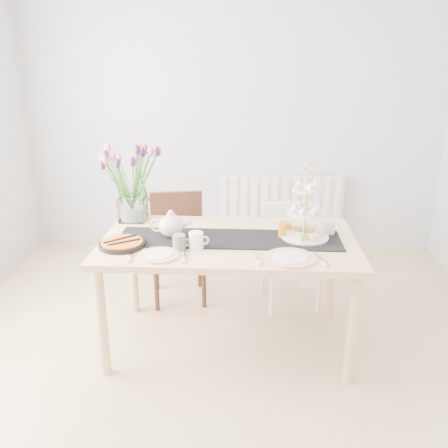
# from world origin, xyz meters

# --- Properties ---
(room_shell) EXTENTS (4.50, 4.50, 4.50)m
(room_shell) POSITION_xyz_m (0.00, 0.00, 1.30)
(room_shell) COLOR tan
(room_shell) RESTS_ON ground
(radiator) EXTENTS (1.20, 0.08, 0.60)m
(radiator) POSITION_xyz_m (0.50, 2.19, 0.45)
(radiator) COLOR white
(radiator) RESTS_ON room_shell
(dining_table) EXTENTS (1.60, 0.90, 0.75)m
(dining_table) POSITION_xyz_m (0.06, 0.46, 0.67)
(dining_table) COLOR tan
(dining_table) RESTS_ON ground
(chair_brown) EXTENTS (0.48, 0.48, 0.84)m
(chair_brown) POSITION_xyz_m (-0.38, 1.15, 0.48)
(chair_brown) COLOR #321812
(chair_brown) RESTS_ON ground
(chair_white) EXTENTS (0.45, 0.45, 0.78)m
(chair_white) POSITION_xyz_m (0.50, 1.11, 0.45)
(chair_white) COLOR white
(chair_white) RESTS_ON ground
(table_runner) EXTENTS (1.40, 0.35, 0.01)m
(table_runner) POSITION_xyz_m (0.06, 0.46, 0.75)
(table_runner) COLOR black
(table_runner) RESTS_ON dining_table
(tulip_vase) EXTENTS (0.65, 0.65, 0.56)m
(tulip_vase) POSITION_xyz_m (-0.63, 0.80, 1.11)
(tulip_vase) COLOR silver
(tulip_vase) RESTS_ON dining_table
(cake_stand) EXTENTS (0.30, 0.30, 0.44)m
(cake_stand) POSITION_xyz_m (0.54, 0.50, 0.88)
(cake_stand) COLOR gold
(cake_stand) RESTS_ON dining_table
(teapot) EXTENTS (0.26, 0.21, 0.17)m
(teapot) POSITION_xyz_m (-0.30, 0.47, 0.83)
(teapot) COLOR white
(teapot) RESTS_ON dining_table
(cream_jug) EXTENTS (0.10, 0.10, 0.09)m
(cream_jug) POSITION_xyz_m (0.70, 0.60, 0.80)
(cream_jug) COLOR silver
(cream_jug) RESTS_ON dining_table
(tart_tin) EXTENTS (0.28, 0.28, 0.03)m
(tart_tin) POSITION_xyz_m (-0.58, 0.30, 0.77)
(tart_tin) COLOR black
(tart_tin) RESTS_ON dining_table
(mug_grey) EXTENTS (0.08, 0.08, 0.09)m
(mug_grey) POSITION_xyz_m (-0.22, 0.27, 0.80)
(mug_grey) COLOR slate
(mug_grey) RESTS_ON dining_table
(mug_white) EXTENTS (0.10, 0.10, 0.10)m
(mug_white) POSITION_xyz_m (-0.12, 0.29, 0.80)
(mug_white) COLOR white
(mug_white) RESTS_ON dining_table
(mug_orange) EXTENTS (0.11, 0.11, 0.10)m
(mug_orange) POSITION_xyz_m (0.42, 0.51, 0.80)
(mug_orange) COLOR orange
(mug_orange) RESTS_ON dining_table
(plate_left) EXTENTS (0.26, 0.26, 0.01)m
(plate_left) POSITION_xyz_m (-0.33, 0.16, 0.76)
(plate_left) COLOR white
(plate_left) RESTS_ON dining_table
(plate_right) EXTENTS (0.37, 0.37, 0.02)m
(plate_right) POSITION_xyz_m (0.43, 0.16, 0.76)
(plate_right) COLOR white
(plate_right) RESTS_ON dining_table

